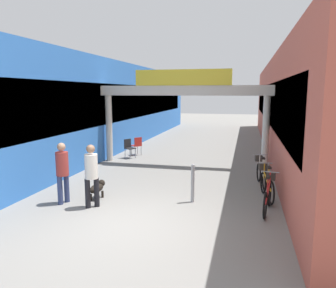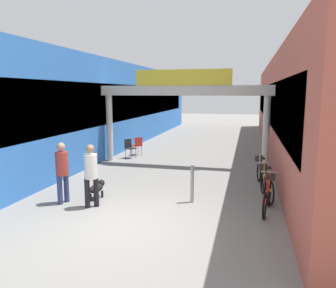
% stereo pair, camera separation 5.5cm
% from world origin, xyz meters
% --- Properties ---
extents(ground_plane, '(80.00, 80.00, 0.00)m').
position_xyz_m(ground_plane, '(0.00, 0.00, 0.00)').
color(ground_plane, gray).
extents(storefront_left, '(3.00, 26.00, 4.59)m').
position_xyz_m(storefront_left, '(-5.09, 11.00, 2.29)').
color(storefront_left, blue).
rests_on(storefront_left, ground_plane).
extents(storefront_right, '(3.00, 26.00, 4.59)m').
position_xyz_m(storefront_right, '(5.09, 11.00, 2.29)').
color(storefront_right, '#B25142').
rests_on(storefront_right, ground_plane).
extents(arcade_sign_gateway, '(7.40, 0.47, 3.97)m').
position_xyz_m(arcade_sign_gateway, '(0.00, 6.57, 2.82)').
color(arcade_sign_gateway, beige).
rests_on(arcade_sign_gateway, ground_plane).
extents(pedestrian_with_dog, '(0.48, 0.48, 1.70)m').
position_xyz_m(pedestrian_with_dog, '(-1.35, 0.85, 0.97)').
color(pedestrian_with_dog, black).
rests_on(pedestrian_with_dog, ground_plane).
extents(pedestrian_companion, '(0.42, 0.42, 1.70)m').
position_xyz_m(pedestrian_companion, '(-2.28, 0.96, 0.97)').
color(pedestrian_companion, navy).
rests_on(pedestrian_companion, ground_plane).
extents(dog_on_leash, '(0.34, 0.70, 0.50)m').
position_xyz_m(dog_on_leash, '(-1.54, 1.56, 0.31)').
color(dog_on_leash, black).
rests_on(dog_on_leash, ground_plane).
extents(bicycle_red_nearest, '(0.46, 1.68, 0.98)m').
position_xyz_m(bicycle_red_nearest, '(3.20, 1.68, 0.44)').
color(bicycle_red_nearest, black).
rests_on(bicycle_red_nearest, ground_plane).
extents(bicycle_orange_second, '(0.47, 1.68, 0.98)m').
position_xyz_m(bicycle_orange_second, '(3.22, 2.80, 0.44)').
color(bicycle_orange_second, black).
rests_on(bicycle_orange_second, ground_plane).
extents(bicycle_silver_third, '(0.46, 1.68, 0.98)m').
position_xyz_m(bicycle_silver_third, '(3.12, 4.13, 0.44)').
color(bicycle_silver_third, black).
rests_on(bicycle_silver_third, ground_plane).
extents(bollard_post_metal, '(0.10, 0.10, 1.10)m').
position_xyz_m(bollard_post_metal, '(1.19, 1.89, 0.56)').
color(bollard_post_metal, gray).
rests_on(bollard_post_metal, ground_plane).
extents(cafe_chair_black_nearer, '(0.54, 0.54, 0.89)m').
position_xyz_m(cafe_chair_black_nearer, '(-2.71, 7.36, 0.54)').
color(cafe_chair_black_nearer, gray).
rests_on(cafe_chair_black_nearer, ground_plane).
extents(cafe_chair_red_farther, '(0.56, 0.56, 0.89)m').
position_xyz_m(cafe_chair_red_farther, '(-2.56, 8.09, 0.54)').
color(cafe_chair_red_farther, gray).
rests_on(cafe_chair_red_farther, ground_plane).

